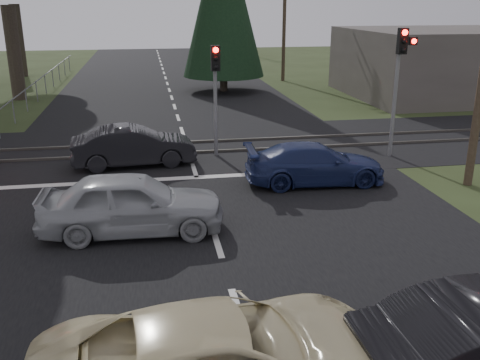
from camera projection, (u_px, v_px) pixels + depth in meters
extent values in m
plane|color=#2A3518|center=(238.00, 311.00, 10.14)|extent=(120.00, 120.00, 0.00)
cube|color=black|center=(192.00, 162.00, 19.48)|extent=(14.00, 100.00, 0.01)
cube|color=black|center=(187.00, 148.00, 21.35)|extent=(120.00, 8.00, 0.01)
cube|color=silver|center=(197.00, 177.00, 17.80)|extent=(13.00, 0.35, 0.00)
cube|color=#59544C|center=(189.00, 152.00, 20.59)|extent=(120.00, 0.12, 0.10)
cube|color=#59544C|center=(186.00, 142.00, 22.08)|extent=(120.00, 0.12, 0.10)
cylinder|color=slate|center=(394.00, 106.00, 19.73)|extent=(0.14, 0.14, 3.80)
cube|color=black|center=(402.00, 41.00, 18.82)|extent=(0.32, 0.24, 0.90)
sphere|color=#FF0C07|center=(405.00, 32.00, 18.60)|extent=(0.20, 0.20, 0.20)
sphere|color=black|center=(404.00, 41.00, 18.70)|extent=(0.18, 0.18, 0.18)
sphere|color=black|center=(403.00, 50.00, 18.79)|extent=(0.18, 0.18, 0.18)
cube|color=black|center=(412.00, 41.00, 18.88)|extent=(0.28, 0.22, 0.28)
sphere|color=#FF0C07|center=(414.00, 41.00, 18.77)|extent=(0.18, 0.18, 0.18)
cylinder|color=slate|center=(216.00, 114.00, 19.89)|extent=(0.14, 0.14, 3.20)
cube|color=black|center=(215.00, 58.00, 19.07)|extent=(0.32, 0.24, 0.90)
sphere|color=#FF0C07|center=(216.00, 50.00, 18.85)|extent=(0.20, 0.20, 0.20)
sphere|color=black|center=(216.00, 59.00, 18.95)|extent=(0.18, 0.18, 0.18)
sphere|color=black|center=(216.00, 67.00, 19.04)|extent=(0.18, 0.18, 0.18)
cylinder|color=#4C3D2D|center=(284.00, 17.00, 38.12)|extent=(0.26, 0.26, 9.00)
cylinder|color=#4C3D2D|center=(230.00, 11.00, 61.47)|extent=(0.26, 0.26, 9.00)
cylinder|color=#473D33|center=(14.00, 53.00, 31.17)|extent=(0.80, 0.80, 5.40)
cylinder|color=#473D33|center=(19.00, 41.00, 41.11)|extent=(0.80, 0.80, 5.40)
cylinder|color=#473D33|center=(224.00, 76.00, 34.68)|extent=(0.50, 0.50, 2.00)
cube|color=#59514C|center=(465.00, 62.00, 33.00)|extent=(14.00, 10.00, 4.00)
imported|color=#979A9E|center=(132.00, 203.00, 13.36)|extent=(4.66, 2.03, 1.56)
imported|color=navy|center=(315.00, 164.00, 17.08)|extent=(4.54, 1.99, 1.30)
imported|color=black|center=(134.00, 146.00, 18.91)|extent=(4.40, 1.85, 1.42)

